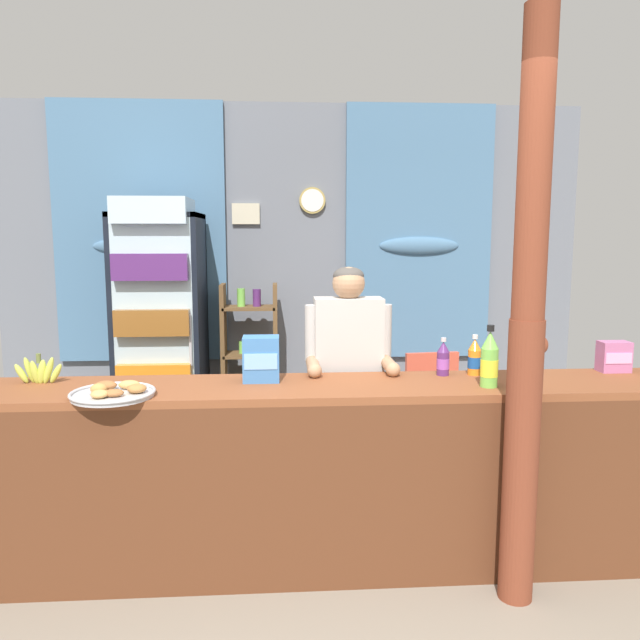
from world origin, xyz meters
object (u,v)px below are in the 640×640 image
at_px(stall_counter, 329,462).
at_px(soda_bottle_lime_soda, 489,361).
at_px(timber_post, 527,332).
at_px(bottle_shelf_rack, 250,359).
at_px(snack_box_biscuit, 261,359).
at_px(pastry_tray, 113,392).
at_px(banana_bunch, 38,371).
at_px(plastic_lawn_chair, 426,395).
at_px(drink_fridge, 160,315).
at_px(shopkeeper, 348,366).
at_px(soda_bottle_orange_soda, 474,358).
at_px(snack_box_wafer, 614,357).
at_px(soda_bottle_grape_soda, 443,359).

relative_size(stall_counter, soda_bottle_lime_soda, 11.77).
height_order(timber_post, bottle_shelf_rack, timber_post).
xyz_separation_m(snack_box_biscuit, pastry_tray, (-0.70, -0.28, -0.10)).
bearing_deg(bottle_shelf_rack, banana_bunch, -117.21).
bearing_deg(plastic_lawn_chair, pastry_tray, -137.95).
xyz_separation_m(drink_fridge, bottle_shelf_rack, (0.70, 0.22, -0.41)).
height_order(stall_counter, shopkeeper, shopkeeper).
xyz_separation_m(soda_bottle_orange_soda, snack_box_wafer, (0.81, 0.02, -0.01)).
bearing_deg(soda_bottle_grape_soda, stall_counter, -156.31).
distance_m(plastic_lawn_chair, soda_bottle_lime_soda, 1.81).
bearing_deg(snack_box_biscuit, banana_bunch, 178.47).
bearing_deg(stall_counter, timber_post, -16.75).
height_order(drink_fridge, bottle_shelf_rack, drink_fridge).
relative_size(snack_box_wafer, banana_bunch, 0.66).
relative_size(bottle_shelf_rack, snack_box_wafer, 7.78).
bearing_deg(soda_bottle_grape_soda, plastic_lawn_chair, 79.59).
relative_size(shopkeeper, banana_bunch, 5.99).
xyz_separation_m(shopkeeper, soda_bottle_grape_soda, (0.50, -0.25, 0.09)).
xyz_separation_m(timber_post, shopkeeper, (-0.73, 0.81, -0.32)).
relative_size(snack_box_wafer, snack_box_biscuit, 0.73).
bearing_deg(bottle_shelf_rack, drink_fridge, -162.86).
xyz_separation_m(bottle_shelf_rack, banana_bunch, (-1.01, -1.96, 0.34)).
distance_m(drink_fridge, soda_bottle_grape_soda, 2.52).
bearing_deg(pastry_tray, soda_bottle_lime_soda, 2.21).
height_order(timber_post, soda_bottle_orange_soda, timber_post).
height_order(drink_fridge, shopkeeper, drink_fridge).
xyz_separation_m(shopkeeper, snack_box_wafer, (1.49, -0.23, 0.08)).
distance_m(stall_counter, soda_bottle_lime_soda, 0.96).
distance_m(timber_post, drink_fridge, 3.09).
xyz_separation_m(drink_fridge, soda_bottle_orange_soda, (2.03, -1.71, -0.03)).
bearing_deg(plastic_lawn_chair, soda_bottle_lime_soda, -93.27).
xyz_separation_m(plastic_lawn_chair, snack_box_wafer, (0.73, -1.40, 0.58)).
xyz_separation_m(shopkeeper, soda_bottle_orange_soda, (0.67, -0.25, 0.09)).
xyz_separation_m(soda_bottle_orange_soda, snack_box_biscuit, (-1.17, -0.07, 0.02)).
bearing_deg(banana_bunch, snack_box_biscuit, -1.53).
relative_size(shopkeeper, soda_bottle_lime_soda, 4.94).
height_order(plastic_lawn_chair, banana_bunch, banana_bunch).
bearing_deg(bottle_shelf_rack, soda_bottle_orange_soda, -55.40).
relative_size(soda_bottle_orange_soda, pastry_tray, 0.56).
distance_m(bottle_shelf_rack, soda_bottle_grape_soda, 2.27).
height_order(stall_counter, banana_bunch, banana_bunch).
xyz_separation_m(timber_post, plastic_lawn_chair, (0.03, 1.98, -0.82)).
bearing_deg(shopkeeper, plastic_lawn_chair, 57.02).
bearing_deg(soda_bottle_lime_soda, shopkeeper, 141.46).
distance_m(soda_bottle_lime_soda, soda_bottle_grape_soda, 0.32).
xyz_separation_m(timber_post, pastry_tray, (-1.93, 0.21, -0.31)).
xyz_separation_m(shopkeeper, snack_box_biscuit, (-0.50, -0.32, 0.12)).
bearing_deg(bottle_shelf_rack, plastic_lawn_chair, -19.56).
xyz_separation_m(drink_fridge, snack_box_biscuit, (0.86, -1.77, -0.01)).
bearing_deg(drink_fridge, plastic_lawn_chair, -7.65).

